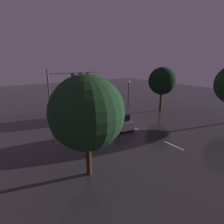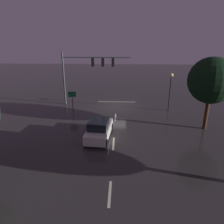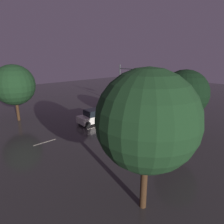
{
  "view_description": "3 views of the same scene",
  "coord_description": "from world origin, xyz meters",
  "px_view_note": "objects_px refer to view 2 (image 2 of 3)",
  "views": [
    {
      "loc": [
        13.71,
        25.83,
        7.75
      ],
      "look_at": [
        0.53,
        6.39,
        1.14
      ],
      "focal_mm": 29.61,
      "sensor_mm": 36.0,
      "label": 1
    },
    {
      "loc": [
        -0.56,
        26.05,
        8.61
      ],
      "look_at": [
        0.22,
        7.83,
        2.01
      ],
      "focal_mm": 34.79,
      "sensor_mm": 36.0,
      "label": 2
    },
    {
      "loc": [
        -16.78,
        22.88,
        7.83
      ],
      "look_at": [
        -0.15,
        7.48,
        1.37
      ],
      "focal_mm": 31.35,
      "sensor_mm": 36.0,
      "label": 3
    }
  ],
  "objects_px": {
    "car_approaching": "(99,129)",
    "tree_left_far": "(212,81)",
    "route_sign": "(72,97)",
    "traffic_signal_assembly": "(87,67)",
    "street_lamp_left_kerb": "(171,84)"
  },
  "relations": [
    {
      "from": "car_approaching",
      "to": "tree_left_far",
      "type": "bearing_deg",
      "value": -166.56
    },
    {
      "from": "route_sign",
      "to": "tree_left_far",
      "type": "bearing_deg",
      "value": 162.63
    },
    {
      "from": "traffic_signal_assembly",
      "to": "route_sign",
      "type": "xyz_separation_m",
      "value": [
        1.44,
        2.88,
        -2.96
      ]
    },
    {
      "from": "traffic_signal_assembly",
      "to": "route_sign",
      "type": "bearing_deg",
      "value": 63.42
    },
    {
      "from": "traffic_signal_assembly",
      "to": "car_approaching",
      "type": "bearing_deg",
      "value": 103.51
    },
    {
      "from": "tree_left_far",
      "to": "street_lamp_left_kerb",
      "type": "bearing_deg",
      "value": -64.74
    },
    {
      "from": "traffic_signal_assembly",
      "to": "tree_left_far",
      "type": "bearing_deg",
      "value": 149.63
    },
    {
      "from": "traffic_signal_assembly",
      "to": "street_lamp_left_kerb",
      "type": "relative_size",
      "value": 1.86
    },
    {
      "from": "car_approaching",
      "to": "route_sign",
      "type": "distance_m",
      "value": 7.67
    },
    {
      "from": "route_sign",
      "to": "tree_left_far",
      "type": "height_order",
      "value": "tree_left_far"
    },
    {
      "from": "street_lamp_left_kerb",
      "to": "route_sign",
      "type": "relative_size",
      "value": 1.82
    },
    {
      "from": "traffic_signal_assembly",
      "to": "car_approaching",
      "type": "relative_size",
      "value": 1.84
    },
    {
      "from": "route_sign",
      "to": "car_approaching",
      "type": "bearing_deg",
      "value": 119.32
    },
    {
      "from": "car_approaching",
      "to": "street_lamp_left_kerb",
      "type": "distance_m",
      "value": 10.84
    },
    {
      "from": "street_lamp_left_kerb",
      "to": "route_sign",
      "type": "height_order",
      "value": "street_lamp_left_kerb"
    }
  ]
}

